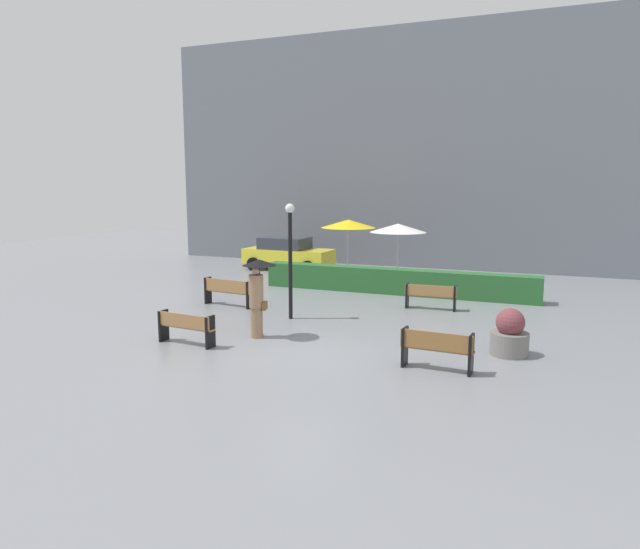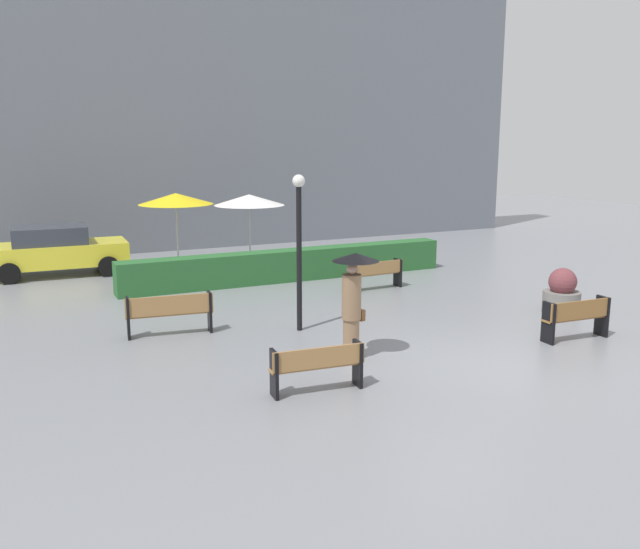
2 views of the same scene
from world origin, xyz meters
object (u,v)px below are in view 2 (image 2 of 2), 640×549
Objects in this scene: bench_far_left at (170,311)px; planter_pot at (562,294)px; bench_near_right at (577,316)px; bench_near_left at (318,365)px; lamp_post at (299,235)px; patio_umbrella_yellow at (176,199)px; parked_car at (56,250)px; patio_umbrella_white at (249,200)px; bench_back_row at (376,273)px; pedestrian_with_umbrella at (353,293)px.

bench_far_left is 1.67× the size of planter_pot.
bench_near_right reaches higher than bench_near_left.
lamp_post is 1.36× the size of patio_umbrella_yellow.
lamp_post reaches higher than bench_far_left.
bench_far_left is at bearing 162.75° from lamp_post.
bench_far_left is 8.41m from parked_car.
bench_far_left is 7.87m from patio_umbrella_white.
lamp_post reaches higher than parked_car.
bench_far_left is 7.33m from patio_umbrella_yellow.
bench_near_left is 11.48m from patio_umbrella_yellow.
patio_umbrella_yellow is 2.33m from patio_umbrella_white.
bench_near_right is 1.41× the size of planter_pot.
planter_pot is at bearing -51.27° from patio_umbrella_yellow.
bench_near_left is 4.20m from lamp_post.
bench_back_row is 0.89× the size of bench_far_left.
pedestrian_with_umbrella is 6.47m from planter_pot.
parked_car is (-4.40, 9.09, -1.36)m from lamp_post.
bench_far_left is at bearing -105.51° from patio_umbrella_yellow.
bench_near_left is 0.64× the size of patio_umbrella_yellow.
bench_back_row is at bearing 52.71° from bench_near_left.
patio_umbrella_yellow reaches higher than bench_back_row.
pedestrian_with_umbrella is 0.82× the size of patio_umbrella_yellow.
pedestrian_with_umbrella reaches higher than bench_back_row.
parked_car is (-8.11, 6.17, 0.33)m from bench_back_row.
bench_near_left reaches higher than bench_back_row.
pedestrian_with_umbrella reaches higher than bench_far_left.
bench_near_left is 8.05m from planter_pot.
patio_umbrella_yellow reaches higher than patio_umbrella_white.
bench_back_row is 0.66× the size of patio_umbrella_yellow.
lamp_post is at bearing 147.14° from bench_near_right.
parked_car is at bearing 111.62° from pedestrian_with_umbrella.
planter_pot is 15.14m from parked_car.
planter_pot is 6.84m from lamp_post.
lamp_post reaches higher than bench_near_right.
pedestrian_with_umbrella is 10.09m from patio_umbrella_yellow.
planter_pot is 11.85m from patio_umbrella_yellow.
bench_near_right is 0.46× the size of lamp_post.
bench_near_right is at bearing -127.35° from planter_pot.
pedestrian_with_umbrella is at bearing 168.90° from bench_near_right.
patio_umbrella_yellow is (-5.92, 10.96, 1.87)m from bench_near_right.
patio_umbrella_white is 6.30m from parked_car.
patio_umbrella_white is (2.73, 10.90, 1.81)m from bench_near_left.
parked_car reaches higher than bench_near_right.
lamp_post is 1.41× the size of patio_umbrella_white.
pedestrian_with_umbrella is at bearing -47.82° from bench_far_left.
bench_near_right is 6.26m from lamp_post.
bench_near_left is at bearing -76.19° from parked_car.
bench_near_right is at bearing -71.06° from patio_umbrella_white.
patio_umbrella_white is at bearing 78.70° from lamp_post.
planter_pot is at bearing 15.78° from bench_near_left.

